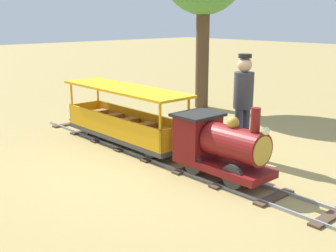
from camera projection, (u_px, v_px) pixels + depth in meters
ground_plane at (172, 162)px, 6.57m from camera, size 60.00×60.00×0.00m
track at (160, 156)px, 6.77m from camera, size 0.68×6.40×0.04m
locomotive at (219, 144)px, 5.78m from camera, size 0.64×1.45×1.04m
passenger_car at (125, 122)px, 7.32m from camera, size 0.74×2.70×0.97m
conductor_person at (243, 98)px, 6.52m from camera, size 0.30×0.30×1.62m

